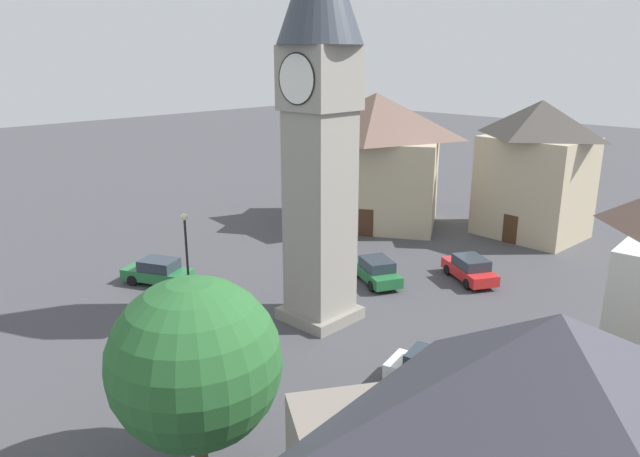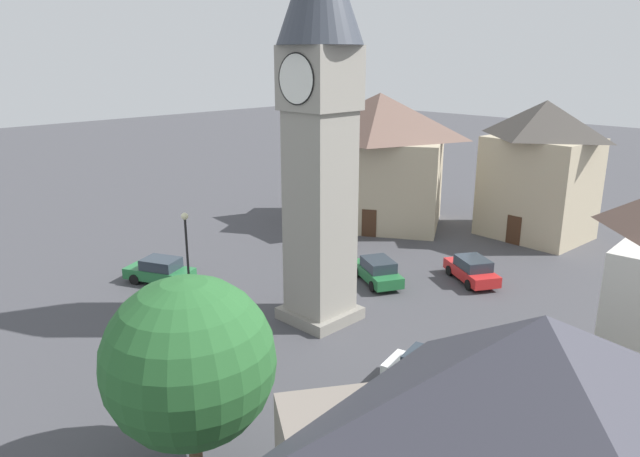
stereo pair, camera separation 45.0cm
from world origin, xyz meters
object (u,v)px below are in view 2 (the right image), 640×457
Objects in this scene: building_shop_left at (379,158)px; building_corner_back at (540,169)px; pedestrian at (159,295)px; car_blue_kerb at (160,271)px; tree at (189,362)px; car_white_side at (434,373)px; clock_tower at (320,96)px; lamp_post at (187,251)px; car_silver_kerb at (377,271)px; car_red_corner at (472,270)px.

building_shop_left reaches higher than building_corner_back.
building_corner_back is at bearing 74.00° from pedestrian.
car_blue_kerb is 0.65× the size of tree.
car_white_side is (18.46, 1.64, 0.00)m from car_blue_kerb.
clock_tower is 14.50m from tree.
lamp_post is at bearing -77.08° from building_shop_left.
car_silver_kerb is 18.78m from tree.
building_shop_left is (-9.45, 16.12, -6.02)m from clock_tower.
pedestrian is at bearing -139.94° from clock_tower.
tree reaches higher than car_red_corner.
car_silver_kerb is 16.49m from building_corner_back.
tree is (15.90, -8.09, 3.37)m from car_blue_kerb.
pedestrian is (-9.39, -15.61, 0.25)m from car_red_corner.
car_blue_kerb is 2.63× the size of pedestrian.
building_corner_back reaches higher than lamp_post.
car_white_side is 2.60× the size of pedestrian.
car_white_side is at bearing -11.02° from clock_tower.
car_silver_kerb is 0.77× the size of lamp_post.
tree is at bearing -32.56° from lamp_post.
clock_tower is at bearing 45.84° from lamp_post.
pedestrian is 22.23m from building_shop_left.
car_red_corner is at bearing -26.00° from building_shop_left.
clock_tower is 15.14m from car_blue_kerb.
tree is 0.53× the size of building_shop_left.
pedestrian reaches higher than car_white_side.
tree is (12.08, -5.81, 3.12)m from pedestrian.
car_silver_kerb is at bearing 44.57° from car_blue_kerb.
car_blue_kerb is at bearing -134.75° from car_red_corner.
clock_tower is 3.39× the size of lamp_post.
car_white_side is 24.64m from building_corner_back.
car_blue_kerb is at bearing -135.43° from car_silver_kerb.
building_shop_left reaches higher than pedestrian.
car_white_side is at bearing -45.22° from building_shop_left.
car_red_corner is 0.64× the size of tree.
tree reaches higher than pedestrian.
pedestrian is (-6.54, -5.50, -10.32)m from clock_tower.
car_blue_kerb is 6.63m from lamp_post.
pedestrian reaches higher than car_blue_kerb.
building_corner_back is at bearing 27.47° from building_shop_left.
lamp_post is (-10.20, 6.51, -0.37)m from tree.
building_shop_left is at bearing 87.32° from car_blue_kerb.
car_red_corner is at bearing 97.15° from tree.
clock_tower is 4.42× the size of car_white_side.
car_red_corner is at bearing 63.26° from lamp_post.
pedestrian is at bearing -30.89° from car_blue_kerb.
clock_tower is 2.84× the size of tree.
car_red_corner is at bearing 74.24° from clock_tower.
car_silver_kerb is 5.71m from car_red_corner.
clock_tower is at bearing -59.61° from building_shop_left.
car_red_corner is 12.48m from building_corner_back.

